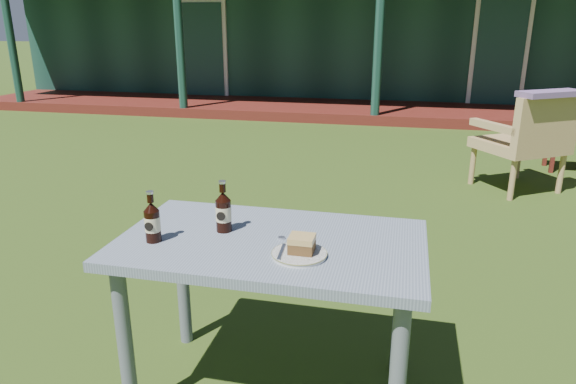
% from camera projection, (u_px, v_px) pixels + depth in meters
% --- Properties ---
extents(ground, '(80.00, 80.00, 0.00)m').
position_uv_depth(ground, '(328.00, 245.00, 3.72)').
color(ground, '#334916').
extents(pavilion, '(15.80, 8.30, 3.45)m').
position_uv_depth(pavilion, '(391.00, 21.00, 11.92)').
color(pavilion, '#16392E').
rests_on(pavilion, ground).
extents(cafe_table, '(1.20, 0.70, 0.72)m').
position_uv_depth(cafe_table, '(271.00, 263.00, 2.05)').
color(cafe_table, slate).
rests_on(cafe_table, ground).
extents(plate, '(0.20, 0.20, 0.01)m').
position_uv_depth(plate, '(299.00, 254.00, 1.87)').
color(plate, silver).
rests_on(plate, cafe_table).
extents(cake_slice, '(0.09, 0.09, 0.06)m').
position_uv_depth(cake_slice, '(302.00, 244.00, 1.86)').
color(cake_slice, '#52361A').
rests_on(cake_slice, plate).
extents(fork, '(0.02, 0.14, 0.00)m').
position_uv_depth(fork, '(281.00, 252.00, 1.87)').
color(fork, silver).
rests_on(fork, plate).
extents(cola_bottle_near, '(0.06, 0.07, 0.21)m').
position_uv_depth(cola_bottle_near, '(223.00, 211.00, 2.07)').
color(cola_bottle_near, black).
rests_on(cola_bottle_near, cafe_table).
extents(cola_bottle_far, '(0.06, 0.06, 0.20)m').
position_uv_depth(cola_bottle_far, '(152.00, 222.00, 1.97)').
color(cola_bottle_far, black).
rests_on(cola_bottle_far, cafe_table).
extents(bottle_cap, '(0.03, 0.03, 0.01)m').
position_uv_depth(bottle_cap, '(282.00, 238.00, 2.02)').
color(bottle_cap, silver).
rests_on(bottle_cap, cafe_table).
extents(armchair_left, '(0.93, 0.91, 0.93)m').
position_uv_depth(armchair_left, '(528.00, 138.00, 4.77)').
color(armchair_left, tan).
rests_on(armchair_left, ground).
extents(floral_throw, '(0.63, 0.52, 0.05)m').
position_uv_depth(floral_throw, '(551.00, 93.00, 4.47)').
color(floral_throw, slate).
rests_on(floral_throw, armchair_left).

